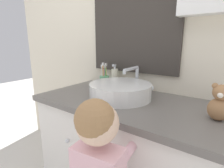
{
  "coord_description": "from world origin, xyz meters",
  "views": [
    {
      "loc": [
        0.51,
        -0.58,
        1.17
      ],
      "look_at": [
        -0.1,
        0.26,
        0.92
      ],
      "focal_mm": 28.0,
      "sensor_mm": 36.0,
      "label": 1
    }
  ],
  "objects_px": {
    "soap_dispenser": "(115,78)",
    "teddy_bear": "(219,103)",
    "sink_basin": "(121,90)",
    "toothbrush_holder": "(104,80)"
  },
  "relations": [
    {
      "from": "teddy_bear",
      "to": "toothbrush_holder",
      "type": "bearing_deg",
      "value": 166.11
    },
    {
      "from": "soap_dispenser",
      "to": "teddy_bear",
      "type": "bearing_deg",
      "value": -16.8
    },
    {
      "from": "sink_basin",
      "to": "toothbrush_holder",
      "type": "distance_m",
      "value": 0.33
    },
    {
      "from": "soap_dispenser",
      "to": "teddy_bear",
      "type": "height_order",
      "value": "soap_dispenser"
    },
    {
      "from": "toothbrush_holder",
      "to": "soap_dispenser",
      "type": "xyz_separation_m",
      "value": [
        0.09,
        0.02,
        0.03
      ]
    },
    {
      "from": "sink_basin",
      "to": "soap_dispenser",
      "type": "distance_m",
      "value": 0.27
    },
    {
      "from": "soap_dispenser",
      "to": "teddy_bear",
      "type": "relative_size",
      "value": 1.07
    },
    {
      "from": "sink_basin",
      "to": "soap_dispenser",
      "type": "height_order",
      "value": "same"
    },
    {
      "from": "toothbrush_holder",
      "to": "teddy_bear",
      "type": "bearing_deg",
      "value": -13.89
    },
    {
      "from": "sink_basin",
      "to": "soap_dispenser",
      "type": "bearing_deg",
      "value": 132.87
    }
  ]
}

